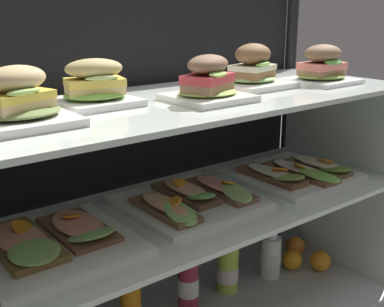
{
  "coord_description": "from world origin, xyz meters",
  "views": [
    {
      "loc": [
        -0.78,
        -0.99,
        0.93
      ],
      "look_at": [
        0.0,
        0.0,
        0.56
      ],
      "focal_mm": 47.26,
      "sensor_mm": 36.0,
      "label": 1
    }
  ],
  "objects_px": {
    "juice_bottle_back_right": "(228,267)",
    "orange_fruit_beside_bottles": "(292,260)",
    "juice_bottle_front_right_end": "(188,285)",
    "orange_fruit_near_left_post": "(295,246)",
    "plated_roll_sandwich_far_left": "(95,87)",
    "orange_fruit_rolled_forward": "(320,261)",
    "plated_roll_sandwich_center": "(208,83)",
    "juice_bottle_front_second": "(271,255)",
    "plated_roll_sandwich_near_left_corner": "(18,104)",
    "open_sandwich_tray_near_left_corner": "(191,199)",
    "plated_roll_sandwich_right_of_center": "(322,68)",
    "open_sandwich_tray_center": "(52,240)",
    "open_sandwich_tray_far_left": "(296,172)",
    "plated_roll_sandwich_near_right_corner": "(253,71)"
  },
  "relations": [
    {
      "from": "plated_roll_sandwich_center",
      "to": "juice_bottle_front_second",
      "type": "xyz_separation_m",
      "value": [
        0.38,
        0.11,
        -0.63
      ]
    },
    {
      "from": "plated_roll_sandwich_center",
      "to": "open_sandwich_tray_center",
      "type": "relative_size",
      "value": 0.53
    },
    {
      "from": "orange_fruit_near_left_post",
      "to": "plated_roll_sandwich_near_left_corner",
      "type": "bearing_deg",
      "value": -172.89
    },
    {
      "from": "orange_fruit_beside_bottles",
      "to": "orange_fruit_rolled_forward",
      "type": "distance_m",
      "value": 0.1
    },
    {
      "from": "plated_roll_sandwich_center",
      "to": "juice_bottle_front_second",
      "type": "height_order",
      "value": "plated_roll_sandwich_center"
    },
    {
      "from": "plated_roll_sandwich_near_left_corner",
      "to": "orange_fruit_beside_bottles",
      "type": "height_order",
      "value": "plated_roll_sandwich_near_left_corner"
    },
    {
      "from": "plated_roll_sandwich_near_left_corner",
      "to": "juice_bottle_front_second",
      "type": "distance_m",
      "value": 1.04
    },
    {
      "from": "plated_roll_sandwich_center",
      "to": "plated_roll_sandwich_far_left",
      "type": "bearing_deg",
      "value": 153.32
    },
    {
      "from": "orange_fruit_rolled_forward",
      "to": "open_sandwich_tray_near_left_corner",
      "type": "bearing_deg",
      "value": 176.41
    },
    {
      "from": "open_sandwich_tray_near_left_corner",
      "to": "plated_roll_sandwich_near_right_corner",
      "type": "bearing_deg",
      "value": 4.34
    },
    {
      "from": "orange_fruit_near_left_post",
      "to": "orange_fruit_rolled_forward",
      "type": "xyz_separation_m",
      "value": [
        -0.02,
        -0.13,
        0.0
      ]
    },
    {
      "from": "plated_roll_sandwich_right_of_center",
      "to": "orange_fruit_beside_bottles",
      "type": "relative_size",
      "value": 2.65
    },
    {
      "from": "plated_roll_sandwich_right_of_center",
      "to": "plated_roll_sandwich_far_left",
      "type": "bearing_deg",
      "value": 171.21
    },
    {
      "from": "plated_roll_sandwich_far_left",
      "to": "juice_bottle_back_right",
      "type": "height_order",
      "value": "plated_roll_sandwich_far_left"
    },
    {
      "from": "plated_roll_sandwich_center",
      "to": "orange_fruit_beside_bottles",
      "type": "bearing_deg",
      "value": 11.7
    },
    {
      "from": "plated_roll_sandwich_right_of_center",
      "to": "plated_roll_sandwich_near_left_corner",
      "type": "bearing_deg",
      "value": 178.72
    },
    {
      "from": "open_sandwich_tray_center",
      "to": "open_sandwich_tray_far_left",
      "type": "relative_size",
      "value": 0.99
    },
    {
      "from": "juice_bottle_front_right_end",
      "to": "plated_roll_sandwich_center",
      "type": "bearing_deg",
      "value": -105.55
    },
    {
      "from": "plated_roll_sandwich_near_right_corner",
      "to": "juice_bottle_front_second",
      "type": "relative_size",
      "value": 0.99
    },
    {
      "from": "open_sandwich_tray_near_left_corner",
      "to": "juice_bottle_front_second",
      "type": "xyz_separation_m",
      "value": [
        0.38,
        0.05,
        -0.31
      ]
    },
    {
      "from": "plated_roll_sandwich_near_left_corner",
      "to": "orange_fruit_rolled_forward",
      "type": "height_order",
      "value": "plated_roll_sandwich_near_left_corner"
    },
    {
      "from": "juice_bottle_back_right",
      "to": "plated_roll_sandwich_near_left_corner",
      "type": "bearing_deg",
      "value": -170.79
    },
    {
      "from": "plated_roll_sandwich_right_of_center",
      "to": "juice_bottle_front_right_end",
      "type": "relative_size",
      "value": 0.84
    },
    {
      "from": "orange_fruit_near_left_post",
      "to": "plated_roll_sandwich_right_of_center",
      "type": "bearing_deg",
      "value": -127.15
    },
    {
      "from": "plated_roll_sandwich_near_right_corner",
      "to": "juice_bottle_front_right_end",
      "type": "xyz_separation_m",
      "value": [
        -0.2,
        0.04,
        -0.62
      ]
    },
    {
      "from": "juice_bottle_back_right",
      "to": "orange_fruit_beside_bottles",
      "type": "relative_size",
      "value": 3.03
    },
    {
      "from": "juice_bottle_back_right",
      "to": "open_sandwich_tray_far_left",
      "type": "bearing_deg",
      "value": -27.28
    },
    {
      "from": "plated_roll_sandwich_right_of_center",
      "to": "orange_fruit_rolled_forward",
      "type": "bearing_deg",
      "value": 11.08
    },
    {
      "from": "juice_bottle_back_right",
      "to": "orange_fruit_near_left_post",
      "type": "bearing_deg",
      "value": 3.18
    },
    {
      "from": "plated_roll_sandwich_near_right_corner",
      "to": "plated_roll_sandwich_right_of_center",
      "type": "height_order",
      "value": "plated_roll_sandwich_near_right_corner"
    },
    {
      "from": "plated_roll_sandwich_far_left",
      "to": "orange_fruit_beside_bottles",
      "type": "relative_size",
      "value": 2.56
    },
    {
      "from": "plated_roll_sandwich_near_right_corner",
      "to": "juice_bottle_front_right_end",
      "type": "relative_size",
      "value": 0.88
    },
    {
      "from": "plated_roll_sandwich_far_left",
      "to": "orange_fruit_near_left_post",
      "type": "xyz_separation_m",
      "value": [
        0.8,
        0.04,
        -0.67
      ]
    },
    {
      "from": "open_sandwich_tray_far_left",
      "to": "orange_fruit_near_left_post",
      "type": "bearing_deg",
      "value": 35.77
    },
    {
      "from": "open_sandwich_tray_center",
      "to": "orange_fruit_rolled_forward",
      "type": "distance_m",
      "value": 1.0
    },
    {
      "from": "juice_bottle_front_second",
      "to": "orange_fruit_beside_bottles",
      "type": "height_order",
      "value": "juice_bottle_front_second"
    },
    {
      "from": "plated_roll_sandwich_right_of_center",
      "to": "orange_fruit_beside_bottles",
      "type": "distance_m",
      "value": 0.68
    },
    {
      "from": "open_sandwich_tray_center",
      "to": "open_sandwich_tray_near_left_corner",
      "type": "bearing_deg",
      "value": -0.24
    },
    {
      "from": "plated_roll_sandwich_center",
      "to": "plated_roll_sandwich_near_right_corner",
      "type": "xyz_separation_m",
      "value": [
        0.23,
        0.08,
        0.0
      ]
    },
    {
      "from": "open_sandwich_tray_far_left",
      "to": "juice_bottle_back_right",
      "type": "relative_size",
      "value": 1.65
    },
    {
      "from": "open_sandwich_tray_far_left",
      "to": "juice_bottle_back_right",
      "type": "xyz_separation_m",
      "value": [
        -0.19,
        0.1,
        -0.31
      ]
    },
    {
      "from": "open_sandwich_tray_center",
      "to": "orange_fruit_beside_bottles",
      "type": "distance_m",
      "value": 0.93
    },
    {
      "from": "plated_roll_sandwich_center",
      "to": "plated_roll_sandwich_near_right_corner",
      "type": "relative_size",
      "value": 0.96
    },
    {
      "from": "plated_roll_sandwich_near_left_corner",
      "to": "open_sandwich_tray_near_left_corner",
      "type": "xyz_separation_m",
      "value": [
        0.45,
        0.03,
        -0.32
      ]
    },
    {
      "from": "juice_bottle_front_second",
      "to": "orange_fruit_near_left_post",
      "type": "distance_m",
      "value": 0.19
    },
    {
      "from": "plated_roll_sandwich_far_left",
      "to": "orange_fruit_rolled_forward",
      "type": "relative_size",
      "value": 2.44
    },
    {
      "from": "juice_bottle_front_right_end",
      "to": "orange_fruit_near_left_post",
      "type": "xyz_separation_m",
      "value": [
        0.53,
        0.04,
        -0.05
      ]
    },
    {
      "from": "juice_bottle_back_right",
      "to": "juice_bottle_front_second",
      "type": "distance_m",
      "value": 0.17
    },
    {
      "from": "plated_roll_sandwich_near_left_corner",
      "to": "open_sandwich_tray_far_left",
      "type": "relative_size",
      "value": 0.58
    },
    {
      "from": "open_sandwich_tray_near_left_corner",
      "to": "open_sandwich_tray_far_left",
      "type": "xyz_separation_m",
      "value": [
        0.4,
        -0.02,
        -0.0
      ]
    }
  ]
}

